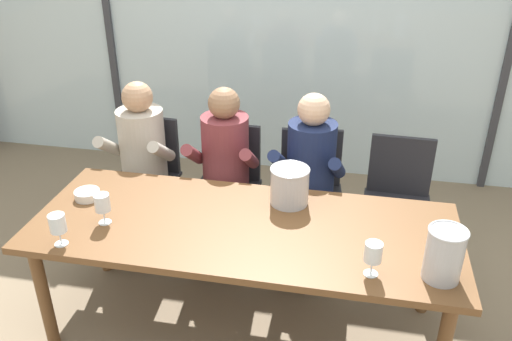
{
  "coord_description": "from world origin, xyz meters",
  "views": [
    {
      "loc": [
        0.54,
        -2.35,
        2.31
      ],
      "look_at": [
        0.0,
        0.35,
        0.87
      ],
      "focal_mm": 37.37,
      "sensor_mm": 36.0,
      "label": 1
    }
  ],
  "objects_px": {
    "person_beige_jumper": "(139,157)",
    "wine_glass_near_bucket": "(373,254)",
    "person_maroon_top": "(223,165)",
    "wine_glass_center_pour": "(102,203)",
    "ice_bucket_secondary": "(290,185)",
    "chair_center": "(310,185)",
    "wine_glass_by_left_taster": "(58,225)",
    "tasting_bowl": "(87,195)",
    "dining_table": "(243,235)",
    "chair_near_curtain": "(147,169)",
    "chair_left_of_center": "(228,178)",
    "person_navy_polo": "(308,173)",
    "ice_bucket_primary": "(444,254)",
    "chair_right_of_center": "(398,194)"
  },
  "relations": [
    {
      "from": "person_beige_jumper",
      "to": "wine_glass_near_bucket",
      "type": "height_order",
      "value": "person_beige_jumper"
    },
    {
      "from": "person_maroon_top",
      "to": "wine_glass_center_pour",
      "type": "relative_size",
      "value": 6.96
    },
    {
      "from": "person_beige_jumper",
      "to": "ice_bucket_secondary",
      "type": "bearing_deg",
      "value": -21.44
    },
    {
      "from": "chair_center",
      "to": "wine_glass_near_bucket",
      "type": "relative_size",
      "value": 5.12
    },
    {
      "from": "chair_center",
      "to": "wine_glass_center_pour",
      "type": "height_order",
      "value": "wine_glass_center_pour"
    },
    {
      "from": "person_maroon_top",
      "to": "wine_glass_by_left_taster",
      "type": "height_order",
      "value": "person_maroon_top"
    },
    {
      "from": "tasting_bowl",
      "to": "wine_glass_center_pour",
      "type": "xyz_separation_m",
      "value": [
        0.21,
        -0.22,
        0.1
      ]
    },
    {
      "from": "wine_glass_by_left_taster",
      "to": "wine_glass_center_pour",
      "type": "xyz_separation_m",
      "value": [
        0.13,
        0.23,
        0.0
      ]
    },
    {
      "from": "person_maroon_top",
      "to": "person_beige_jumper",
      "type": "bearing_deg",
      "value": 178.91
    },
    {
      "from": "person_beige_jumper",
      "to": "ice_bucket_secondary",
      "type": "relative_size",
      "value": 5.33
    },
    {
      "from": "dining_table",
      "to": "person_maroon_top",
      "type": "relative_size",
      "value": 1.9
    },
    {
      "from": "chair_near_curtain",
      "to": "chair_left_of_center",
      "type": "height_order",
      "value": "same"
    },
    {
      "from": "person_navy_polo",
      "to": "tasting_bowl",
      "type": "distance_m",
      "value": 1.38
    },
    {
      "from": "chair_center",
      "to": "ice_bucket_secondary",
      "type": "relative_size",
      "value": 3.92
    },
    {
      "from": "ice_bucket_primary",
      "to": "ice_bucket_secondary",
      "type": "height_order",
      "value": "ice_bucket_primary"
    },
    {
      "from": "ice_bucket_secondary",
      "to": "wine_glass_by_left_taster",
      "type": "distance_m",
      "value": 1.25
    },
    {
      "from": "chair_center",
      "to": "chair_right_of_center",
      "type": "relative_size",
      "value": 1.0
    },
    {
      "from": "person_maroon_top",
      "to": "wine_glass_by_left_taster",
      "type": "xyz_separation_m",
      "value": [
        -0.57,
        -1.08,
        0.15
      ]
    },
    {
      "from": "dining_table",
      "to": "chair_center",
      "type": "relative_size",
      "value": 2.59
    },
    {
      "from": "person_maroon_top",
      "to": "person_navy_polo",
      "type": "bearing_deg",
      "value": -1.06
    },
    {
      "from": "chair_near_curtain",
      "to": "chair_right_of_center",
      "type": "distance_m",
      "value": 1.79
    },
    {
      "from": "chair_right_of_center",
      "to": "wine_glass_by_left_taster",
      "type": "height_order",
      "value": "wine_glass_by_left_taster"
    },
    {
      "from": "chair_left_of_center",
      "to": "ice_bucket_primary",
      "type": "distance_m",
      "value": 1.74
    },
    {
      "from": "dining_table",
      "to": "tasting_bowl",
      "type": "distance_m",
      "value": 0.97
    },
    {
      "from": "ice_bucket_secondary",
      "to": "wine_glass_center_pour",
      "type": "height_order",
      "value": "ice_bucket_secondary"
    },
    {
      "from": "chair_left_of_center",
      "to": "chair_near_curtain",
      "type": "bearing_deg",
      "value": 178.35
    },
    {
      "from": "chair_center",
      "to": "wine_glass_by_left_taster",
      "type": "relative_size",
      "value": 5.12
    },
    {
      "from": "person_navy_polo",
      "to": "tasting_bowl",
      "type": "height_order",
      "value": "person_navy_polo"
    },
    {
      "from": "chair_right_of_center",
      "to": "person_navy_polo",
      "type": "bearing_deg",
      "value": -163.99
    },
    {
      "from": "person_beige_jumper",
      "to": "tasting_bowl",
      "type": "xyz_separation_m",
      "value": [
        -0.06,
        -0.63,
        0.05
      ]
    },
    {
      "from": "tasting_bowl",
      "to": "ice_bucket_secondary",
      "type": "bearing_deg",
      "value": 9.04
    },
    {
      "from": "dining_table",
      "to": "chair_right_of_center",
      "type": "xyz_separation_m",
      "value": [
        0.87,
        0.87,
        -0.13
      ]
    },
    {
      "from": "chair_near_curtain",
      "to": "dining_table",
      "type": "bearing_deg",
      "value": -37.68
    },
    {
      "from": "chair_near_curtain",
      "to": "wine_glass_center_pour",
      "type": "distance_m",
      "value": 1.08
    },
    {
      "from": "wine_glass_by_left_taster",
      "to": "wine_glass_near_bucket",
      "type": "height_order",
      "value": "same"
    },
    {
      "from": "person_beige_jumper",
      "to": "dining_table",
      "type": "bearing_deg",
      "value": -38.39
    },
    {
      "from": "person_beige_jumper",
      "to": "wine_glass_by_left_taster",
      "type": "distance_m",
      "value": 1.09
    },
    {
      "from": "chair_near_curtain",
      "to": "wine_glass_near_bucket",
      "type": "height_order",
      "value": "wine_glass_near_bucket"
    },
    {
      "from": "chair_left_of_center",
      "to": "wine_glass_center_pour",
      "type": "distance_m",
      "value": 1.13
    },
    {
      "from": "chair_left_of_center",
      "to": "ice_bucket_secondary",
      "type": "distance_m",
      "value": 0.83
    },
    {
      "from": "chair_right_of_center",
      "to": "person_navy_polo",
      "type": "distance_m",
      "value": 0.64
    },
    {
      "from": "dining_table",
      "to": "ice_bucket_secondary",
      "type": "height_order",
      "value": "ice_bucket_secondary"
    },
    {
      "from": "dining_table",
      "to": "wine_glass_by_left_taster",
      "type": "bearing_deg",
      "value": -157.63
    },
    {
      "from": "dining_table",
      "to": "tasting_bowl",
      "type": "xyz_separation_m",
      "value": [
        -0.96,
        0.09,
        0.1
      ]
    },
    {
      "from": "dining_table",
      "to": "person_maroon_top",
      "type": "distance_m",
      "value": 0.78
    },
    {
      "from": "wine_glass_near_bucket",
      "to": "wine_glass_center_pour",
      "type": "bearing_deg",
      "value": 173.33
    },
    {
      "from": "person_maroon_top",
      "to": "ice_bucket_secondary",
      "type": "bearing_deg",
      "value": -42.15
    },
    {
      "from": "chair_right_of_center",
      "to": "ice_bucket_primary",
      "type": "bearing_deg",
      "value": -81.35
    },
    {
      "from": "chair_right_of_center",
      "to": "person_beige_jumper",
      "type": "bearing_deg",
      "value": -173.07
    },
    {
      "from": "chair_near_curtain",
      "to": "tasting_bowl",
      "type": "height_order",
      "value": "chair_near_curtain"
    }
  ]
}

